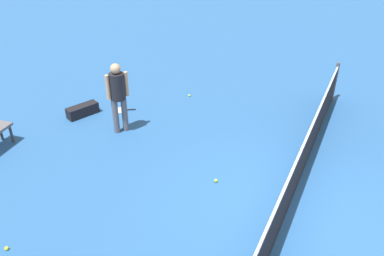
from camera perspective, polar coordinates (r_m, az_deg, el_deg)
name	(u,v)px	position (r m, az deg, el deg)	size (l,w,h in m)	color
ground_plane	(286,211)	(7.30, 13.59, -11.73)	(40.00, 40.00, 0.00)	#265693
court_net	(290,189)	(6.98, 14.09, -8.67)	(10.09, 0.09, 1.07)	#4C4C51
player_near_side	(118,93)	(9.04, -10.75, 5.09)	(0.48, 0.48, 1.70)	#595960
tennis_racket_near_player	(120,110)	(10.42, -10.39, 2.55)	(0.47, 0.58, 0.03)	white
tennis_ball_near_player	(7,248)	(7.09, -25.40, -15.55)	(0.07, 0.07, 0.07)	#C6E033
tennis_ball_by_net	(189,95)	(11.00, -0.39, 4.77)	(0.07, 0.07, 0.07)	#C6E033
tennis_ball_baseline	(216,181)	(7.74, 3.50, -7.66)	(0.07, 0.07, 0.07)	#C6E033
equipment_bag	(84,110)	(10.37, -15.47, 2.55)	(0.85, 0.56, 0.28)	black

